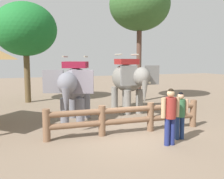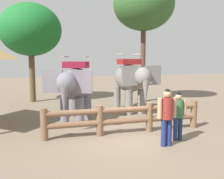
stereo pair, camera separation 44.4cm
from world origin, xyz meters
TOP-DOWN VIEW (x-y plane):
  - ground_plane at (0.00, 0.00)m, footprint 60.00×60.00m
  - log_fence at (0.00, 0.25)m, footprint 5.76×0.51m
  - elephant_near_left at (-1.37, 2.33)m, footprint 2.46×3.26m
  - elephant_center at (1.61, 3.59)m, footprint 1.91×3.33m
  - tourist_woman_in_black at (1.33, -0.99)m, footprint 0.55×0.35m
  - tourist_man_in_blue at (0.69, -1.36)m, footprint 0.62×0.34m
  - tree_far_left at (-2.92, 8.31)m, footprint 3.69×3.69m
  - tree_back_center at (3.49, 6.11)m, footprint 3.62×3.62m

SIDE VIEW (x-z plane):
  - ground_plane at x=0.00m, z-range 0.00..0.00m
  - log_fence at x=0.00m, z-range 0.08..1.13m
  - tourist_woman_in_black at x=1.33m, z-range 0.12..1.69m
  - tourist_man_in_blue at x=0.69m, z-range 0.14..1.88m
  - elephant_near_left at x=-1.37m, z-range 0.17..2.93m
  - elephant_center at x=1.61m, z-range 0.18..3.06m
  - tree_far_left at x=-2.92m, z-range 1.38..7.32m
  - tree_back_center at x=3.49m, z-range 2.11..9.49m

